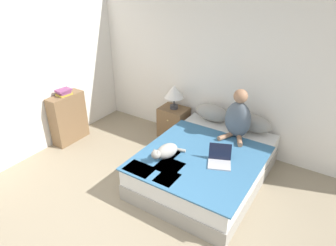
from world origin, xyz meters
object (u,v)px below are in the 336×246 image
Objects in this scene: cat_tabby at (166,151)px; table_lamp at (174,92)px; pillow_far at (253,123)px; nightstand at (174,122)px; book_stack_top at (64,92)px; bed at (206,165)px; bookshelf at (68,118)px; laptop_open at (220,160)px; pillow_near at (212,113)px; person_sitting at (238,117)px.

table_lamp is (-0.67, 1.28, 0.27)m from cat_tabby.
nightstand is at bearing -178.07° from pillow_far.
book_stack_top is at bearing -157.72° from pillow_far.
cat_tabby is at bearing -129.87° from bed.
bed is 2.53m from bookshelf.
laptop_open reaches higher than cat_tabby.
nightstand is at bearing 119.56° from laptop_open.
pillow_far is 0.69× the size of bookshelf.
pillow_far is 1.08× the size of nightstand.
pillow_near is 1.36× the size of table_lamp.
laptop_open is (0.08, -0.77, -0.27)m from person_sitting.
bed is at bearing -111.29° from pillow_far.
table_lamp reaches higher than nightstand.
table_lamp reaches higher than pillow_near.
pillow_far is 1.58× the size of laptop_open.
pillow_far is 1.36× the size of table_lamp.
table_lamp is 1.84m from book_stack_top.
laptop_open is 1.69m from nightstand.
pillow_near is at bearing 28.27° from book_stack_top.
cat_tabby is at bearing 179.33° from laptop_open.
laptop_open is (-0.07, -1.06, -0.09)m from pillow_far.
person_sitting is at bearing 18.10° from book_stack_top.
person_sitting is at bearing -28.12° from pillow_near.
laptop_open is at bearing 2.31° from book_stack_top.
book_stack_top is (-2.13, 0.16, 0.32)m from cat_tabby.
table_lamp is at bearing -136.44° from cat_tabby.
bookshelf reaches higher than bed.
table_lamp is at bearing 119.47° from laptop_open.
bookshelf is at bearing -142.31° from nightstand.
pillow_near is 1.08× the size of nightstand.
bookshelf reaches higher than laptop_open.
table_lamp is (-1.39, -0.05, 0.22)m from pillow_far.
book_stack_top is at bearing -151.73° from pillow_near.
person_sitting is (0.53, -0.28, 0.18)m from pillow_near.
pillow_near is 2.48m from book_stack_top.
bookshelf reaches higher than nightstand.
pillow_far is 3.08m from bookshelf.
pillow_near is at bearing 3.75° from nightstand.
laptop_open is 2.81m from book_stack_top.
book_stack_top reaches higher than bed.
bookshelf is (-2.70, -0.88, -0.38)m from person_sitting.
cat_tabby is (-0.72, -1.33, -0.04)m from pillow_far.
nightstand is 1.94m from book_stack_top.
pillow_near is 1.22m from laptop_open.
pillow_far reaches higher than laptop_open.
nightstand is (-0.68, 1.28, -0.31)m from cat_tabby.
person_sitting is at bearing 167.14° from cat_tabby.
bed is 4.66× the size of table_lamp.
laptop_open reaches higher than nightstand.
bed is 1.01m from pillow_near.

